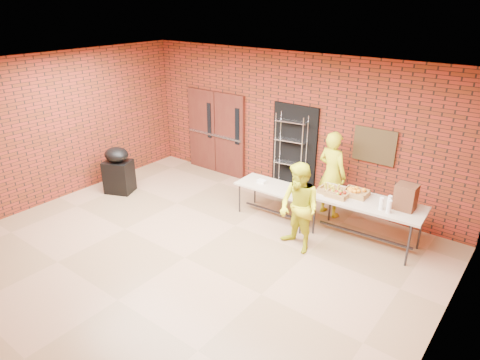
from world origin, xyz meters
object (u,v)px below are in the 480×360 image
object	(u,v)px
volunteer_woman	(332,174)
volunteer_man	(299,208)
coffee_dispenser	(406,197)
table_left	(277,189)
wire_rack	(290,156)
covered_grill	(118,170)
table_right	(368,205)

from	to	relation	value
volunteer_woman	volunteer_man	bearing A→B (deg)	108.13
volunteer_man	coffee_dispenser	bearing A→B (deg)	54.52
table_left	volunteer_woman	world-z (taller)	volunteer_woman
wire_rack	covered_grill	world-z (taller)	wire_rack
table_right	volunteer_man	distance (m)	1.32
volunteer_woman	volunteer_man	distance (m)	1.60
wire_rack	table_right	xyz separation A→B (m)	(2.18, -0.85, -0.21)
volunteer_woman	coffee_dispenser	bearing A→B (deg)	175.62
wire_rack	volunteer_man	world-z (taller)	wire_rack
table_right	covered_grill	bearing A→B (deg)	-169.34
covered_grill	volunteer_man	world-z (taller)	volunteer_man
table_right	volunteer_man	size ratio (longest dim) A/B	1.25
covered_grill	volunteer_woman	size ratio (longest dim) A/B	0.60
covered_grill	table_right	bearing A→B (deg)	-9.17
covered_grill	table_left	bearing A→B (deg)	-5.39
table_left	volunteer_man	bearing A→B (deg)	-40.73
table_left	wire_rack	bearing A→B (deg)	106.24
table_left	coffee_dispenser	world-z (taller)	coffee_dispenser
volunteer_woman	wire_rack	bearing A→B (deg)	-0.43
table_left	volunteer_woman	xyz separation A→B (m)	(0.80, 0.81, 0.28)
coffee_dispenser	volunteer_man	xyz separation A→B (m)	(-1.46, -1.10, -0.23)
coffee_dispenser	volunteer_woman	size ratio (longest dim) A/B	0.25
wire_rack	covered_grill	xyz separation A→B (m)	(-3.25, -2.24, -0.42)
table_right	table_left	bearing A→B (deg)	-177.10
table_left	coffee_dispenser	bearing A→B (deg)	5.63
wire_rack	covered_grill	size ratio (longest dim) A/B	1.76
wire_rack	coffee_dispenser	distance (m)	2.88
coffee_dispenser	volunteer_man	distance (m)	1.85
table_left	coffee_dispenser	size ratio (longest dim) A/B	3.70
table_left	covered_grill	distance (m)	3.78
table_right	covered_grill	world-z (taller)	covered_grill
covered_grill	coffee_dispenser	bearing A→B (deg)	-9.56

